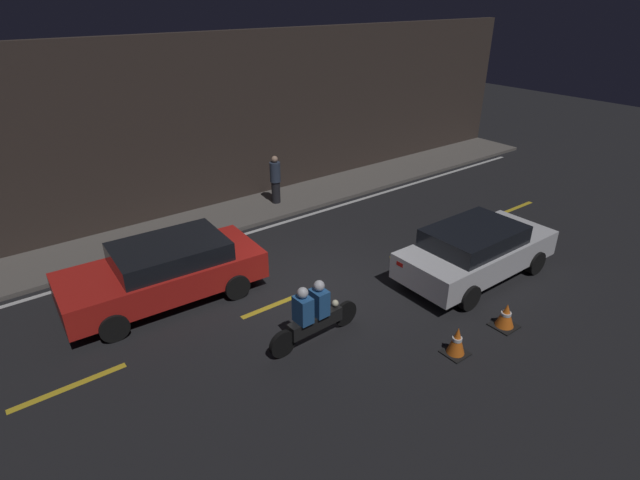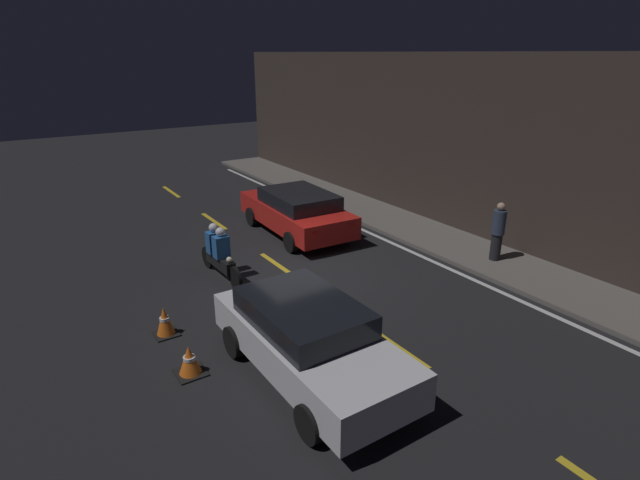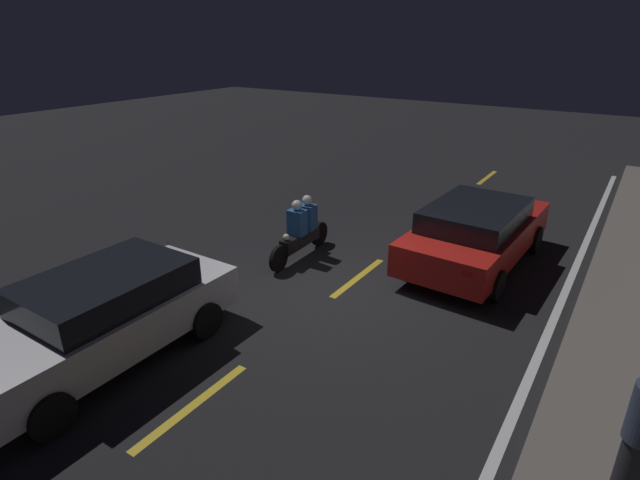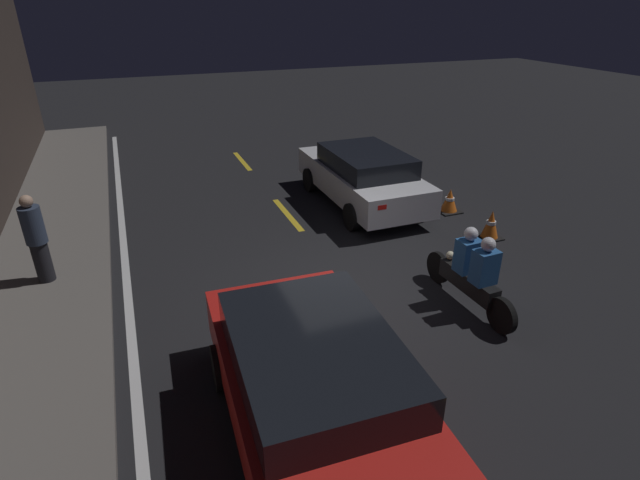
{
  "view_description": "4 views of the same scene",
  "coord_description": "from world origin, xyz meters",
  "px_view_note": "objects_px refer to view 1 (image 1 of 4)",
  "views": [
    {
      "loc": [
        -6.0,
        -8.13,
        6.36
      ],
      "look_at": [
        0.56,
        0.57,
        0.89
      ],
      "focal_mm": 28.0,
      "sensor_mm": 36.0,
      "label": 1
    },
    {
      "loc": [
        9.7,
        -5.77,
        5.29
      ],
      "look_at": [
        0.15,
        0.54,
        0.98
      ],
      "focal_mm": 28.0,
      "sensor_mm": 36.0,
      "label": 2
    },
    {
      "loc": [
        6.98,
        4.32,
        4.61
      ],
      "look_at": [
        -0.35,
        -0.5,
        0.94
      ],
      "focal_mm": 28.0,
      "sensor_mm": 36.0,
      "label": 3
    },
    {
      "loc": [
        -6.73,
        3.21,
        4.57
      ],
      "look_at": [
        0.3,
        0.45,
        0.87
      ],
      "focal_mm": 28.0,
      "sensor_mm": 36.0,
      "label": 4
    }
  ],
  "objects_px": {
    "sedan_white": "(476,250)",
    "traffic_cone_mid": "(506,316)",
    "taxi_red": "(165,270)",
    "pedestrian": "(275,179)",
    "traffic_cone_near": "(457,341)",
    "motorcycle": "(313,315)"
  },
  "relations": [
    {
      "from": "sedan_white",
      "to": "traffic_cone_mid",
      "type": "height_order",
      "value": "sedan_white"
    },
    {
      "from": "taxi_red",
      "to": "sedan_white",
      "type": "bearing_deg",
      "value": 153.14
    },
    {
      "from": "sedan_white",
      "to": "pedestrian",
      "type": "xyz_separation_m",
      "value": [
        -1.43,
        6.77,
        0.18
      ]
    },
    {
      "from": "traffic_cone_near",
      "to": "traffic_cone_mid",
      "type": "distance_m",
      "value": 1.53
    },
    {
      "from": "sedan_white",
      "to": "motorcycle",
      "type": "bearing_deg",
      "value": 175.88
    },
    {
      "from": "taxi_red",
      "to": "motorcycle",
      "type": "distance_m",
      "value": 3.7
    },
    {
      "from": "taxi_red",
      "to": "pedestrian",
      "type": "bearing_deg",
      "value": -144.92
    },
    {
      "from": "motorcycle",
      "to": "taxi_red",
      "type": "bearing_deg",
      "value": 115.89
    },
    {
      "from": "sedan_white",
      "to": "traffic_cone_near",
      "type": "height_order",
      "value": "sedan_white"
    },
    {
      "from": "traffic_cone_mid",
      "to": "pedestrian",
      "type": "xyz_separation_m",
      "value": [
        -0.27,
        8.49,
        0.64
      ]
    },
    {
      "from": "motorcycle",
      "to": "traffic_cone_mid",
      "type": "height_order",
      "value": "motorcycle"
    },
    {
      "from": "motorcycle",
      "to": "pedestrian",
      "type": "relative_size",
      "value": 1.38
    },
    {
      "from": "traffic_cone_mid",
      "to": "pedestrian",
      "type": "height_order",
      "value": "pedestrian"
    },
    {
      "from": "taxi_red",
      "to": "traffic_cone_mid",
      "type": "xyz_separation_m",
      "value": [
        5.24,
        -5.32,
        -0.47
      ]
    },
    {
      "from": "motorcycle",
      "to": "traffic_cone_near",
      "type": "relative_size",
      "value": 3.54
    },
    {
      "from": "traffic_cone_near",
      "to": "pedestrian",
      "type": "xyz_separation_m",
      "value": [
        1.25,
        8.45,
        0.61
      ]
    },
    {
      "from": "traffic_cone_near",
      "to": "traffic_cone_mid",
      "type": "height_order",
      "value": "traffic_cone_near"
    },
    {
      "from": "motorcycle",
      "to": "traffic_cone_near",
      "type": "xyz_separation_m",
      "value": [
        1.98,
        -2.0,
        -0.33
      ]
    },
    {
      "from": "sedan_white",
      "to": "traffic_cone_mid",
      "type": "xyz_separation_m",
      "value": [
        -1.16,
        -1.72,
        -0.47
      ]
    },
    {
      "from": "sedan_white",
      "to": "pedestrian",
      "type": "relative_size",
      "value": 2.67
    },
    {
      "from": "pedestrian",
      "to": "traffic_cone_near",
      "type": "bearing_deg",
      "value": -98.45
    },
    {
      "from": "traffic_cone_mid",
      "to": "pedestrian",
      "type": "distance_m",
      "value": 8.52
    }
  ]
}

